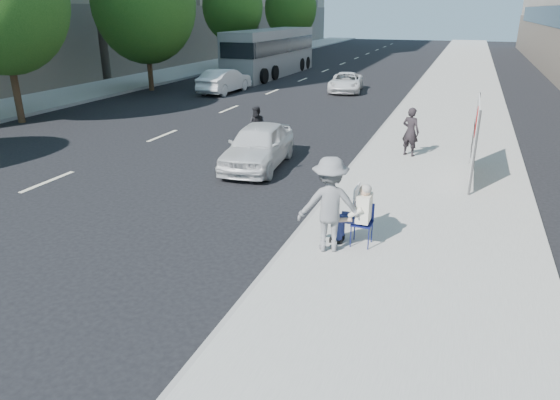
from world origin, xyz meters
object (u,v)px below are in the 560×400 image
at_px(protest_banner, 475,135).
at_px(motorcycle, 258,128).
at_px(white_sedan_near, 258,146).
at_px(jogger, 330,205).
at_px(white_sedan_mid, 225,81).
at_px(white_sedan_far, 346,82).
at_px(bus, 271,53).
at_px(seated_protester, 358,210).
at_px(pedestrian_woman, 411,132).

height_order(protest_banner, motorcycle, protest_banner).
xyz_separation_m(protest_banner, white_sedan_near, (-6.27, -0.60, -0.72)).
xyz_separation_m(jogger, motorcycle, (-4.72, 7.63, -0.47)).
bearing_deg(white_sedan_mid, jogger, 124.67).
relative_size(jogger, white_sedan_far, 0.48).
bearing_deg(white_sedan_far, white_sedan_near, -94.29).
xyz_separation_m(motorcycle, bus, (-7.14, 19.72, 1.00)).
bearing_deg(seated_protester, bus, 114.62).
distance_m(seated_protester, motorcycle, 8.86).
bearing_deg(white_sedan_far, seated_protester, -83.95).
xyz_separation_m(protest_banner, white_sedan_far, (-7.25, 15.50, -0.84)).
xyz_separation_m(white_sedan_mid, white_sedan_far, (6.69, 2.89, -0.14)).
relative_size(jogger, protest_banner, 0.63).
bearing_deg(seated_protester, protest_banner, 68.30).
distance_m(pedestrian_woman, motorcycle, 5.41).
distance_m(pedestrian_woman, white_sedan_mid, 16.17).
bearing_deg(jogger, bus, -87.18).
bearing_deg(bus, jogger, -65.26).
height_order(jogger, motorcycle, jogger).
bearing_deg(pedestrian_woman, protest_banner, 156.77).
relative_size(jogger, bus, 0.16).
height_order(white_sedan_mid, white_sedan_far, white_sedan_mid).
distance_m(jogger, bus, 29.82).
xyz_separation_m(white_sedan_near, motorcycle, (-1.04, 2.44, -0.04)).
distance_m(pedestrian_woman, bus, 23.41).
height_order(protest_banner, white_sedan_mid, protest_banner).
distance_m(seated_protester, white_sedan_far, 21.46).
height_order(protest_banner, white_sedan_far, protest_banner).
distance_m(seated_protester, white_sedan_mid, 21.49).
bearing_deg(jogger, motorcycle, -78.90).
relative_size(seated_protester, protest_banner, 0.43).
relative_size(white_sedan_near, motorcycle, 1.95).
relative_size(jogger, motorcycle, 0.94).
height_order(white_sedan_near, white_sedan_mid, white_sedan_mid).
relative_size(protest_banner, white_sedan_near, 0.77).
bearing_deg(seated_protester, white_sedan_far, 103.83).
relative_size(white_sedan_near, white_sedan_mid, 0.94).
distance_m(jogger, pedestrian_woman, 7.64).
bearing_deg(white_sedan_near, motorcycle, 107.74).
relative_size(white_sedan_far, bus, 0.33).
height_order(seated_protester, white_sedan_mid, seated_protester).
xyz_separation_m(jogger, white_sedan_far, (-4.66, 21.29, -0.55)).
height_order(pedestrian_woman, protest_banner, protest_banner).
bearing_deg(protest_banner, pedestrian_woman, 136.42).
distance_m(motorcycle, bus, 21.00).
bearing_deg(white_sedan_far, jogger, -85.43).
bearing_deg(motorcycle, bus, 110.14).
height_order(pedestrian_woman, white_sedan_mid, pedestrian_woman).
relative_size(protest_banner, white_sedan_far, 0.76).
bearing_deg(white_sedan_mid, bus, -83.76).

